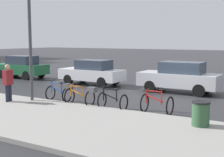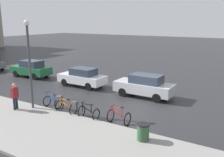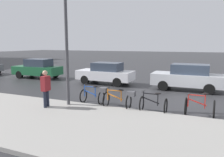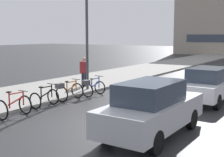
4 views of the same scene
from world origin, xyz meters
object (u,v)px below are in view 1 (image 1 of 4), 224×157
bicycle_second (113,101)px  trash_bin (201,116)px  bicycle_third (82,95)px  car_silver (179,77)px  car_white (92,72)px  bicycle_farthest (61,91)px  streetlamp (30,30)px  pedestrian (8,82)px  bicycle_nearest (157,104)px  car_green (21,67)px

bicycle_second → trash_bin: bearing=-104.9°
bicycle_second → bicycle_third: (-0.02, 1.49, 0.10)m
car_silver → trash_bin: car_silver is taller
car_white → bicycle_farthest: bearing=-160.9°
bicycle_second → streetlamp: size_ratio=0.20×
bicycle_third → bicycle_farthest: (0.32, 1.44, -0.01)m
car_white → pedestrian: size_ratio=2.33×
bicycle_nearest → bicycle_third: bearing=95.0°
pedestrian → bicycle_second: bearing=-72.5°
bicycle_farthest → pedestrian: size_ratio=0.75×
bicycle_farthest → car_green: 9.91m
car_green → streetlamp: streetlamp is taller
car_green → bicycle_second: bearing=-116.9°
bicycle_second → car_white: bearing=40.8°
bicycle_third → trash_bin: bicycle_third is taller
bicycle_nearest → bicycle_farthest: 4.75m
bicycle_farthest → car_silver: 6.47m
bicycle_farthest → pedestrian: 2.36m
car_white → car_green: (0.21, 6.51, 0.03)m
car_white → pedestrian: bearing=-177.8°
bicycle_farthest → car_silver: (5.15, -3.89, 0.36)m
bicycle_nearest → car_green: size_ratio=0.27×
pedestrian → streetlamp: size_ratio=0.33×
bicycle_third → car_green: car_green is taller
car_silver → car_white: car_silver is taller
bicycle_farthest → car_green: car_green is taller
car_silver → trash_bin: (-6.47, -2.86, -0.37)m
car_green → trash_bin: (-6.71, -15.06, -0.36)m
car_white → bicycle_second: bearing=-139.2°
bicycle_second → bicycle_farthest: bearing=84.2°
bicycle_farthest → trash_bin: bearing=-101.0°
bicycle_nearest → car_green: bearing=67.4°
car_silver → car_green: 12.20m
streetlamp → bicycle_nearest: bearing=-80.7°
car_white → car_green: size_ratio=1.00×
bicycle_second → bicycle_third: bearing=90.9°
pedestrian → car_white: bearing=2.2°
bicycle_third → car_white: size_ratio=0.34×
bicycle_third → car_white: car_white is taller
bicycle_second → pedestrian: (-1.41, 4.47, 0.62)m
bicycle_third → pedestrian: bearing=115.0°
car_silver → pedestrian: 8.75m
bicycle_second → bicycle_farthest: size_ratio=0.82×
bicycle_nearest → car_silver: size_ratio=0.26×
car_green → trash_bin: 16.49m
car_green → pedestrian: (-7.11, -6.77, 0.18)m
bicycle_second → streetlamp: 4.82m
bicycle_nearest → bicycle_second: bicycle_nearest is taller
streetlamp → car_white: bearing=8.4°
bicycle_third → pedestrian: 3.32m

